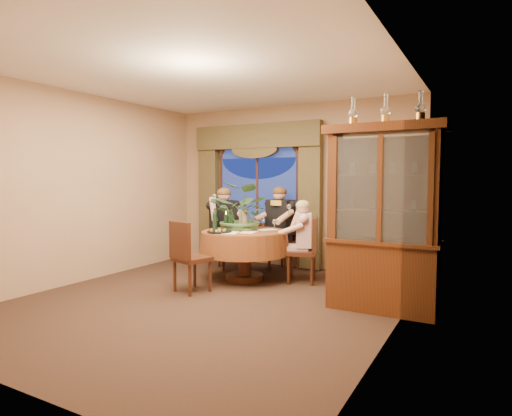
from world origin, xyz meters
The scene contains 35 objects.
floor centered at (0.00, 0.00, 0.00)m, with size 5.00×5.00×0.00m, color black.
wall_back centered at (0.00, 2.50, 1.40)m, with size 4.50×4.50×0.00m, color #997354.
wall_right centered at (2.25, 0.00, 1.40)m, with size 5.00×5.00×0.00m, color #997354.
ceiling centered at (0.00, 0.00, 2.80)m, with size 5.00×5.00×0.00m, color white.
window centered at (-0.60, 2.43, 1.30)m, with size 1.62×0.10×1.32m, color navy, non-canonical shape.
arched_transom centered at (-0.60, 2.43, 2.08)m, with size 1.60×0.06×0.44m, color navy, non-canonical shape.
drapery_left centered at (-1.63, 2.38, 1.18)m, with size 0.38×0.14×2.32m, color #3E351E.
drapery_right centered at (0.43, 2.38, 1.18)m, with size 0.38×0.14×2.32m, color #3E351E.
swag_valance centered at (-0.60, 2.35, 2.28)m, with size 2.45×0.16×0.42m, color #3E351E, non-canonical shape.
dining_table centered at (-0.18, 1.25, 0.38)m, with size 1.37×1.37×0.75m, color maroon.
china_cabinet centered at (2.00, 0.70, 1.08)m, with size 1.33×0.53×2.16m, color #3D1C0D.
oil_lamp_left centered at (1.62, 0.70, 2.33)m, with size 0.11×0.11×0.34m, color #A5722D, non-canonical shape.
oil_lamp_center centered at (2.00, 0.70, 2.33)m, with size 0.11×0.11×0.34m, color #A5722D, non-canonical shape.
oil_lamp_right centered at (2.37, 0.70, 2.33)m, with size 0.11×0.11×0.34m, color #A5722D, non-canonical shape.
chair_right centered at (0.65, 1.49, 0.48)m, with size 0.42×0.42×0.96m, color black.
chair_back_right centered at (0.04, 2.17, 0.48)m, with size 0.42×0.42×0.96m, color black.
chair_back centered at (-0.81, 1.85, 0.48)m, with size 0.42×0.42×0.96m, color black.
chair_front_left centered at (-0.45, 0.30, 0.48)m, with size 0.42×0.42×0.96m, color black.
person_pink centered at (0.65, 1.58, 0.61)m, with size 0.44×0.40×1.22m, color #D0A5A5, non-canonical shape.
person_back centered at (-0.88, 1.74, 0.69)m, with size 0.50×0.46×1.39m, color black, non-canonical shape.
person_scarf centered at (-0.01, 2.15, 0.70)m, with size 0.50×0.46×1.41m, color black, non-canonical shape.
stoneware_vase centered at (-0.29, 1.41, 0.90)m, with size 0.16×0.16×0.30m, color #92745B, non-canonical shape.
centerpiece_plant centered at (-0.28, 1.36, 1.36)m, with size 0.94×1.05×0.82m, color #3A5F37.
olive_bowl centered at (-0.11, 1.20, 0.77)m, with size 0.14×0.14×0.04m, color #4C5329.
cheese_platter centered at (-0.38, 0.86, 0.76)m, with size 0.36×0.36×0.02m, color black.
wine_bottle_0 centered at (-0.49, 1.23, 0.92)m, with size 0.07×0.07×0.33m, color black.
wine_bottle_1 centered at (-0.56, 1.35, 0.92)m, with size 0.07×0.07×0.33m, color tan.
wine_bottle_2 centered at (-0.65, 1.14, 0.92)m, with size 0.07×0.07×0.33m, color black.
wine_bottle_3 centered at (-0.38, 1.20, 0.92)m, with size 0.07×0.07×0.33m, color black.
tasting_paper_0 centered at (-0.02, 1.08, 0.75)m, with size 0.21×0.30×0.00m, color white.
tasting_paper_1 centered at (0.08, 1.49, 0.75)m, with size 0.21×0.30×0.00m, color white.
tasting_paper_2 centered at (-0.22, 0.90, 0.75)m, with size 0.21×0.30×0.00m, color white.
wine_glass_person_pink centered at (0.24, 1.42, 0.84)m, with size 0.07×0.07×0.18m, color silver, non-canonical shape.
wine_glass_person_back centered at (-0.55, 1.51, 0.84)m, with size 0.07×0.07×0.18m, color silver, non-canonical shape.
wine_glass_person_scarf centered at (-0.10, 1.70, 0.84)m, with size 0.07×0.07×0.18m, color silver, non-canonical shape.
Camera 1 is at (3.08, -4.30, 1.54)m, focal length 30.00 mm.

